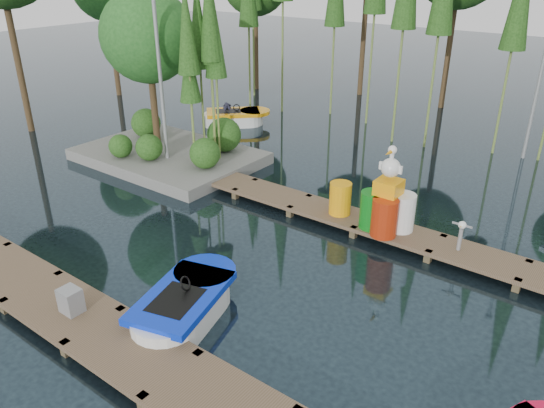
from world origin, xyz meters
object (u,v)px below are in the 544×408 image
Objects in this scene: boat_blue at (184,306)px; yellow_barrel at (340,198)px; drum_cluster at (387,207)px; island at (162,69)px; utility_cabinet at (71,300)px; boat_yellow_far at (234,118)px.

yellow_barrel is at bearing 71.05° from boat_blue.
yellow_barrel is at bearing 173.59° from drum_cluster.
utility_cabinet is (5.63, -7.79, -2.63)m from island.
island is 9.96m from utility_cabinet.
boat_yellow_far is at bearing 150.76° from drum_cluster.
boat_blue is at bearing -93.58° from yellow_barrel.
yellow_barrel is 1.45m from drum_cluster.
boat_yellow_far is 1.32× the size of drum_cluster.
island is 7.61× the size of yellow_barrel.
boat_blue is 2.21m from utility_cabinet.
drum_cluster is at bearing -53.40° from boat_yellow_far.
boat_blue is 5.69m from drum_cluster.
boat_yellow_far is (-0.79, 4.54, -2.88)m from island.
utility_cabinet is at bearing -116.41° from drum_cluster.
boat_yellow_far is 5.81× the size of utility_cabinet.
utility_cabinet is at bearing -86.67° from boat_yellow_far.
boat_yellow_far is at bearing 111.15° from boat_blue.
utility_cabinet is 0.58× the size of yellow_barrel.
boat_blue is 13.51m from boat_yellow_far.
boat_yellow_far is at bearing 147.54° from yellow_barrel.
utility_cabinet is 0.23× the size of drum_cluster.
island is 5.44m from boat_yellow_far.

